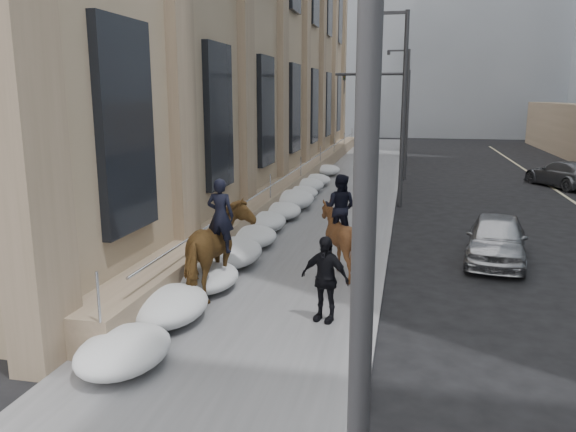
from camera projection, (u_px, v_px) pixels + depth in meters
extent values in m
plane|color=black|center=(238.00, 333.00, 11.25)|extent=(140.00, 140.00, 0.00)
cube|color=#58585B|center=(318.00, 222.00, 20.79)|extent=(5.00, 80.00, 0.12)
cube|color=slate|center=(389.00, 226.00, 20.25)|extent=(0.24, 80.00, 0.12)
cube|color=#8B785B|center=(251.00, 11.00, 29.55)|extent=(5.00, 44.00, 18.00)
cube|color=#77644D|center=(306.00, 174.00, 30.72)|extent=(1.10, 44.00, 0.90)
cylinder|color=silver|center=(315.00, 158.00, 30.44)|extent=(0.06, 42.00, 0.06)
cube|color=black|center=(266.00, 111.00, 23.38)|extent=(0.20, 2.20, 4.50)
cube|color=slate|center=(422.00, 13.00, 64.79)|extent=(30.00, 12.00, 28.00)
cube|color=gray|center=(347.00, 56.00, 79.16)|extent=(24.00, 12.00, 20.00)
cylinder|color=#2D2D30|center=(365.00, 190.00, 4.07)|extent=(0.18, 0.18, 8.00)
cylinder|color=#2D2D30|center=(403.00, 112.00, 23.18)|extent=(0.18, 0.18, 8.00)
cube|color=#2D2D30|center=(387.00, 13.00, 22.52)|extent=(1.60, 0.15, 0.12)
cylinder|color=#2D2D30|center=(370.00, 17.00, 22.70)|extent=(0.24, 0.24, 0.30)
cylinder|color=#2D2D30|center=(407.00, 104.00, 42.29)|extent=(0.18, 0.18, 8.00)
cube|color=#2D2D30|center=(398.00, 51.00, 41.63)|extent=(1.60, 0.15, 0.12)
cylinder|color=#2D2D30|center=(389.00, 53.00, 41.81)|extent=(0.24, 0.24, 0.30)
cylinder|color=#2D2D30|center=(406.00, 126.00, 31.02)|extent=(0.20, 0.20, 6.00)
cylinder|color=#2D2D30|center=(372.00, 74.00, 30.84)|extent=(4.00, 0.16, 0.16)
imported|color=black|center=(344.00, 83.00, 31.25)|extent=(0.18, 0.22, 1.10)
ellipsoid|color=silver|center=(169.00, 306.00, 11.45)|extent=(1.50, 2.10, 0.68)
ellipsoid|color=silver|center=(232.00, 252.00, 15.26)|extent=(1.60, 2.20, 0.72)
ellipsoid|color=silver|center=(265.00, 222.00, 19.11)|extent=(1.40, 2.00, 0.64)
ellipsoid|color=silver|center=(293.00, 199.00, 22.88)|extent=(1.70, 2.30, 0.76)
ellipsoid|color=silver|center=(308.00, 185.00, 26.74)|extent=(1.50, 2.10, 0.66)
imported|color=#503618|center=(219.00, 251.00, 12.87)|extent=(1.18, 2.51, 2.10)
imported|color=black|center=(220.00, 216.00, 12.84)|extent=(0.64, 0.42, 1.72)
imported|color=#402412|center=(338.00, 239.00, 14.46)|extent=(1.78, 1.92, 1.83)
imported|color=black|center=(339.00, 207.00, 14.44)|extent=(0.95, 0.81, 1.73)
imported|color=black|center=(325.00, 279.00, 11.41)|extent=(1.13, 0.73, 1.79)
imported|color=#929398|center=(497.00, 238.00, 15.95)|extent=(2.20, 4.17, 1.35)
imported|color=#505257|center=(564.00, 174.00, 28.85)|extent=(3.71, 5.14, 1.38)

